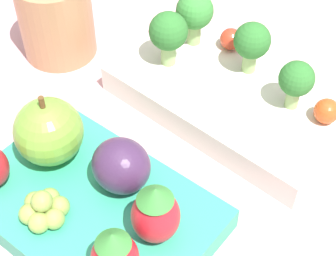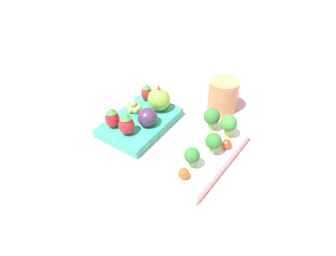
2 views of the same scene
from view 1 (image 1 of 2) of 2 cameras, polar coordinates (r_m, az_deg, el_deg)
ground_plane at (r=0.47m, az=1.28°, el=-3.77°), size 4.00×4.00×0.00m
bento_box_savoury at (r=0.51m, az=6.42°, el=3.18°), size 0.21×0.12×0.03m
bento_box_fruit at (r=0.43m, az=-7.61°, el=-8.19°), size 0.19×0.13×0.02m
broccoli_floret_0 at (r=0.47m, az=12.91°, el=4.76°), size 0.03×0.03×0.05m
broccoli_floret_1 at (r=0.49m, az=8.53°, el=8.62°), size 0.03×0.03×0.05m
broccoli_floret_2 at (r=0.50m, az=0.04°, el=9.64°), size 0.03×0.03×0.05m
broccoli_floret_3 at (r=0.52m, az=2.72°, el=11.64°), size 0.03×0.03×0.05m
cherry_tomato_0 at (r=0.53m, az=6.39°, el=8.98°), size 0.02×0.02×0.02m
cherry_tomato_1 at (r=0.47m, az=15.82°, el=1.66°), size 0.02×0.02×0.02m
apple at (r=0.44m, az=-12.04°, el=-0.36°), size 0.05×0.05×0.06m
strawberry_0 at (r=0.38m, az=-1.28°, el=-8.64°), size 0.03×0.03×0.05m
strawberry_2 at (r=0.37m, az=-5.44°, el=-12.78°), size 0.03×0.03×0.05m
plum at (r=0.41m, az=-4.78°, el=-3.83°), size 0.05×0.04×0.04m
grape_cluster at (r=0.41m, az=-12.47°, el=-8.03°), size 0.04×0.03×0.03m
drinking_cup at (r=0.56m, az=-11.32°, el=10.96°), size 0.07×0.07×0.08m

